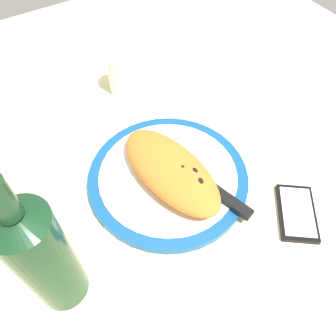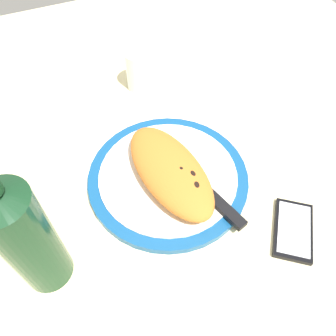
{
  "view_description": "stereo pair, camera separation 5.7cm",
  "coord_description": "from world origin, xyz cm",
  "px_view_note": "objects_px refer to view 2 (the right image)",
  "views": [
    {
      "loc": [
        32.04,
        -20.07,
        54.33
      ],
      "look_at": [
        0.0,
        0.0,
        3.86
      ],
      "focal_mm": 36.42,
      "sensor_mm": 36.0,
      "label": 1
    },
    {
      "loc": [
        34.69,
        -15.02,
        54.33
      ],
      "look_at": [
        0.0,
        0.0,
        3.86
      ],
      "focal_mm": 36.42,
      "sensor_mm": 36.0,
      "label": 2
    }
  ],
  "objects_px": {
    "plate": "(168,177)",
    "calzone": "(171,170)",
    "water_glass": "(140,72)",
    "wine_bottle": "(25,237)",
    "knife": "(212,197)",
    "fork": "(127,184)",
    "smartphone": "(293,230)"
  },
  "relations": [
    {
      "from": "plate",
      "to": "calzone",
      "type": "distance_m",
      "value": 0.04
    },
    {
      "from": "calzone",
      "to": "water_glass",
      "type": "height_order",
      "value": "water_glass"
    },
    {
      "from": "plate",
      "to": "wine_bottle",
      "type": "height_order",
      "value": "wine_bottle"
    },
    {
      "from": "plate",
      "to": "knife",
      "type": "relative_size",
      "value": 1.41
    },
    {
      "from": "water_glass",
      "to": "wine_bottle",
      "type": "bearing_deg",
      "value": -38.87
    },
    {
      "from": "fork",
      "to": "plate",
      "type": "bearing_deg",
      "value": 84.21
    },
    {
      "from": "knife",
      "to": "wine_bottle",
      "type": "xyz_separation_m",
      "value": [
        0.01,
        -0.3,
        0.1
      ]
    },
    {
      "from": "calzone",
      "to": "smartphone",
      "type": "distance_m",
      "value": 0.24
    },
    {
      "from": "knife",
      "to": "smartphone",
      "type": "xyz_separation_m",
      "value": [
        0.11,
        0.11,
        -0.02
      ]
    },
    {
      "from": "plate",
      "to": "water_glass",
      "type": "xyz_separation_m",
      "value": [
        -0.28,
        0.05,
        0.03
      ]
    },
    {
      "from": "knife",
      "to": "smartphone",
      "type": "bearing_deg",
      "value": 44.74
    },
    {
      "from": "fork",
      "to": "knife",
      "type": "height_order",
      "value": "knife"
    },
    {
      "from": "water_glass",
      "to": "knife",
      "type": "bearing_deg",
      "value": -0.01
    },
    {
      "from": "fork",
      "to": "wine_bottle",
      "type": "distance_m",
      "value": 0.22
    },
    {
      "from": "water_glass",
      "to": "wine_bottle",
      "type": "distance_m",
      "value": 0.48
    },
    {
      "from": "calzone",
      "to": "fork",
      "type": "distance_m",
      "value": 0.09
    },
    {
      "from": "water_glass",
      "to": "wine_bottle",
      "type": "relative_size",
      "value": 0.32
    },
    {
      "from": "plate",
      "to": "knife",
      "type": "xyz_separation_m",
      "value": [
        0.08,
        0.05,
        0.01
      ]
    },
    {
      "from": "plate",
      "to": "calzone",
      "type": "height_order",
      "value": "calzone"
    },
    {
      "from": "fork",
      "to": "water_glass",
      "type": "distance_m",
      "value": 0.3
    },
    {
      "from": "plate",
      "to": "calzone",
      "type": "relative_size",
      "value": 1.23
    },
    {
      "from": "fork",
      "to": "smartphone",
      "type": "relative_size",
      "value": 1.36
    },
    {
      "from": "calzone",
      "to": "water_glass",
      "type": "relative_size",
      "value": 2.65
    },
    {
      "from": "calzone",
      "to": "wine_bottle",
      "type": "distance_m",
      "value": 0.27
    },
    {
      "from": "calzone",
      "to": "wine_bottle",
      "type": "relative_size",
      "value": 0.86
    },
    {
      "from": "fork",
      "to": "smartphone",
      "type": "height_order",
      "value": "fork"
    },
    {
      "from": "fork",
      "to": "smartphone",
      "type": "distance_m",
      "value": 0.31
    },
    {
      "from": "plate",
      "to": "knife",
      "type": "height_order",
      "value": "knife"
    },
    {
      "from": "water_glass",
      "to": "wine_bottle",
      "type": "xyz_separation_m",
      "value": [
        0.37,
        -0.3,
        0.08
      ]
    },
    {
      "from": "calzone",
      "to": "smartphone",
      "type": "bearing_deg",
      "value": 40.95
    },
    {
      "from": "plate",
      "to": "wine_bottle",
      "type": "xyz_separation_m",
      "value": [
        0.09,
        -0.25,
        0.11
      ]
    },
    {
      "from": "knife",
      "to": "wine_bottle",
      "type": "height_order",
      "value": "wine_bottle"
    }
  ]
}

